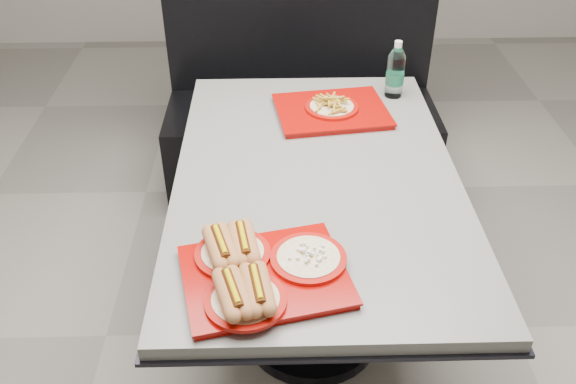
{
  "coord_description": "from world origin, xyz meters",
  "views": [
    {
      "loc": [
        -0.13,
        -1.61,
        1.84
      ],
      "look_at": [
        -0.1,
        -0.21,
        0.83
      ],
      "focal_mm": 38.0,
      "sensor_mm": 36.0,
      "label": 1
    }
  ],
  "objects_px": {
    "tray_far": "(332,108)",
    "water_bottle": "(395,73)",
    "booth_bench": "(301,108)",
    "tray_near": "(258,271)",
    "diner_table": "(315,214)"
  },
  "relations": [
    {
      "from": "booth_bench",
      "to": "water_bottle",
      "type": "xyz_separation_m",
      "value": [
        0.33,
        -0.56,
        0.44
      ]
    },
    {
      "from": "tray_near",
      "to": "water_bottle",
      "type": "relative_size",
      "value": 2.11
    },
    {
      "from": "tray_far",
      "to": "water_bottle",
      "type": "height_order",
      "value": "water_bottle"
    },
    {
      "from": "tray_far",
      "to": "water_bottle",
      "type": "relative_size",
      "value": 2.0
    },
    {
      "from": "tray_far",
      "to": "water_bottle",
      "type": "distance_m",
      "value": 0.3
    },
    {
      "from": "booth_bench",
      "to": "tray_far",
      "type": "distance_m",
      "value": 0.8
    },
    {
      "from": "tray_far",
      "to": "water_bottle",
      "type": "bearing_deg",
      "value": 29.85
    },
    {
      "from": "tray_near",
      "to": "diner_table",
      "type": "bearing_deg",
      "value": 69.65
    },
    {
      "from": "tray_near",
      "to": "tray_far",
      "type": "xyz_separation_m",
      "value": [
        0.26,
        0.87,
        -0.01
      ]
    },
    {
      "from": "diner_table",
      "to": "tray_near",
      "type": "bearing_deg",
      "value": -110.35
    },
    {
      "from": "diner_table",
      "to": "booth_bench",
      "type": "bearing_deg",
      "value": 90.0
    },
    {
      "from": "tray_near",
      "to": "water_bottle",
      "type": "distance_m",
      "value": 1.14
    },
    {
      "from": "booth_bench",
      "to": "tray_near",
      "type": "bearing_deg",
      "value": -96.51
    },
    {
      "from": "diner_table",
      "to": "booth_bench",
      "type": "relative_size",
      "value": 1.05
    },
    {
      "from": "water_bottle",
      "to": "diner_table",
      "type": "bearing_deg",
      "value": -121.95
    }
  ]
}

